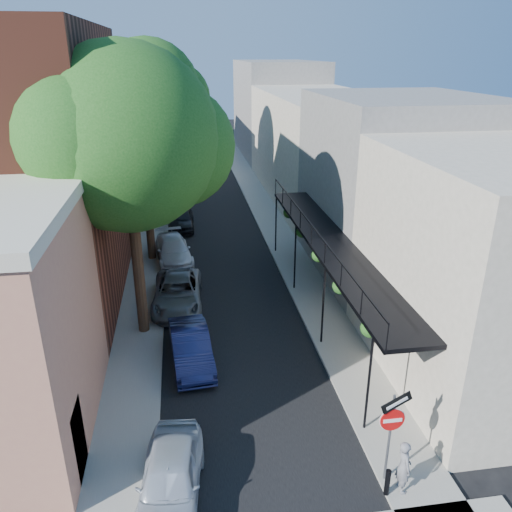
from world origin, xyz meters
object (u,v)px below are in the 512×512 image
object	(u,v)px
bollard	(387,482)
oak_far	(155,94)
parked_car_c	(178,293)
pedestrian	(404,466)
parked_car_e	(181,218)
parked_car_a	(170,479)
sign_post	(392,423)
parked_car_b	(191,347)
oak_near	(139,141)
oak_mid	(149,132)
parked_car_d	(173,250)

from	to	relation	value
bollard	oak_far	world-z (taller)	oak_far
parked_car_c	pedestrian	distance (m)	12.96
bollard	parked_car_e	size ratio (longest dim) A/B	0.20
parked_car_a	parked_car_c	xyz separation A→B (m)	(0.23, 10.88, -0.02)
sign_post	parked_car_b	world-z (taller)	sign_post
oak_near	parked_car_b	bearing A→B (deg)	-61.98
oak_mid	parked_car_c	size ratio (longest dim) A/B	2.15
parked_car_c	parked_car_b	bearing A→B (deg)	-81.66
oak_far	parked_car_e	world-z (taller)	oak_far
oak_near	parked_car_d	world-z (taller)	oak_near
parked_car_e	pedestrian	xyz separation A→B (m)	(5.54, -22.60, 0.21)
oak_near	bollard	bearing A→B (deg)	-56.88
oak_mid	parked_car_a	xyz separation A→B (m)	(0.82, -16.93, -6.38)
bollard	sign_post	bearing A→B (deg)	71.44
parked_car_a	parked_car_e	world-z (taller)	parked_car_e
oak_mid	pedestrian	size ratio (longest dim) A/B	6.55
bollard	parked_car_b	bearing A→B (deg)	124.99
parked_car_b	pedestrian	size ratio (longest dim) A/B	2.57
parked_car_d	pedestrian	distance (m)	18.07
parked_car_d	parked_car_e	world-z (taller)	parked_car_e
parked_car_a	pedestrian	distance (m)	6.09
oak_near	parked_car_e	bearing A→B (deg)	84.39
parked_car_b	pedestrian	xyz separation A→B (m)	(5.35, -6.90, 0.24)
parked_car_b	parked_car_e	bearing A→B (deg)	85.65
oak_near	parked_car_c	bearing A→B (deg)	62.52
parked_car_c	oak_near	bearing A→B (deg)	-114.92
oak_near	parked_car_b	world-z (taller)	oak_near
sign_post	oak_mid	bearing A→B (deg)	110.86
parked_car_a	parked_car_d	distance (m)	16.33
sign_post	pedestrian	bearing A→B (deg)	-51.92
oak_near	parked_car_a	size ratio (longest dim) A/B	2.87
parked_car_a	oak_mid	bearing A→B (deg)	98.95
oak_mid	parked_car_c	world-z (taller)	oak_mid
parked_car_e	oak_near	bearing A→B (deg)	-94.83
oak_far	parked_car_d	distance (m)	12.31
parked_car_c	parked_car_d	bearing A→B (deg)	94.96
bollard	parked_car_d	bearing A→B (deg)	108.11
pedestrian	parked_car_a	bearing A→B (deg)	84.26
parked_car_d	parked_car_e	bearing A→B (deg)	77.10
oak_near	parked_car_e	size ratio (longest dim) A/B	2.83
sign_post	parked_car_d	distance (m)	17.68
parked_car_e	pedestrian	size ratio (longest dim) A/B	2.59
parked_car_c	parked_car_d	xyz separation A→B (m)	(-0.23, 5.45, -0.01)
pedestrian	oak_near	bearing A→B (deg)	36.00
parked_car_a	parked_car_e	bearing A→B (deg)	94.86
sign_post	oak_near	world-z (taller)	oak_near
bollard	parked_car_a	bearing A→B (deg)	171.92
oak_near	parked_car_b	xyz separation A→B (m)	(1.47, -2.76, -7.22)
sign_post	parked_car_d	world-z (taller)	sign_post
oak_mid	oak_far	xyz separation A→B (m)	(0.06, 9.04, 1.20)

